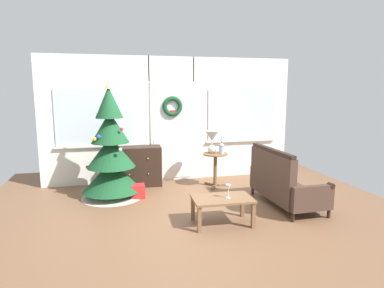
{
  "coord_description": "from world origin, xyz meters",
  "views": [
    {
      "loc": [
        -1.27,
        -4.72,
        1.89
      ],
      "look_at": [
        0.05,
        0.55,
        1.0
      ],
      "focal_mm": 31.24,
      "sensor_mm": 36.0,
      "label": 1
    }
  ],
  "objects_px": {
    "coffee_table": "(222,201)",
    "gift_box": "(138,191)",
    "christmas_tree": "(111,157)",
    "wine_glass": "(228,188)",
    "flower_vase": "(221,148)",
    "side_table": "(215,163)",
    "table_lamp": "(212,139)",
    "settee_sofa": "(282,183)",
    "dresser_cabinet": "(138,166)"
  },
  "relations": [
    {
      "from": "side_table",
      "to": "flower_vase",
      "type": "xyz_separation_m",
      "value": [
        0.1,
        -0.06,
        0.31
      ]
    },
    {
      "from": "settee_sofa",
      "to": "wine_glass",
      "type": "bearing_deg",
      "value": -154.96
    },
    {
      "from": "settee_sofa",
      "to": "table_lamp",
      "type": "distance_m",
      "value": 1.66
    },
    {
      "from": "christmas_tree",
      "to": "coffee_table",
      "type": "relative_size",
      "value": 2.34
    },
    {
      "from": "wine_glass",
      "to": "settee_sofa",
      "type": "bearing_deg",
      "value": 25.04
    },
    {
      "from": "side_table",
      "to": "coffee_table",
      "type": "distance_m",
      "value": 1.87
    },
    {
      "from": "table_lamp",
      "to": "gift_box",
      "type": "distance_m",
      "value": 1.74
    },
    {
      "from": "flower_vase",
      "to": "coffee_table",
      "type": "relative_size",
      "value": 0.4
    },
    {
      "from": "coffee_table",
      "to": "wine_glass",
      "type": "height_order",
      "value": "wine_glass"
    },
    {
      "from": "wine_glass",
      "to": "side_table",
      "type": "bearing_deg",
      "value": 77.62
    },
    {
      "from": "settee_sofa",
      "to": "coffee_table",
      "type": "relative_size",
      "value": 1.71
    },
    {
      "from": "side_table",
      "to": "wine_glass",
      "type": "bearing_deg",
      "value": -102.38
    },
    {
      "from": "side_table",
      "to": "christmas_tree",
      "type": "bearing_deg",
      "value": -174.53
    },
    {
      "from": "dresser_cabinet",
      "to": "table_lamp",
      "type": "height_order",
      "value": "table_lamp"
    },
    {
      "from": "flower_vase",
      "to": "wine_glass",
      "type": "xyz_separation_m",
      "value": [
        -0.5,
        -1.77,
        -0.25
      ]
    },
    {
      "from": "coffee_table",
      "to": "dresser_cabinet",
      "type": "bearing_deg",
      "value": 113.62
    },
    {
      "from": "christmas_tree",
      "to": "flower_vase",
      "type": "xyz_separation_m",
      "value": [
        2.08,
        0.13,
        0.05
      ]
    },
    {
      "from": "settee_sofa",
      "to": "coffee_table",
      "type": "height_order",
      "value": "settee_sofa"
    },
    {
      "from": "table_lamp",
      "to": "coffee_table",
      "type": "height_order",
      "value": "table_lamp"
    },
    {
      "from": "dresser_cabinet",
      "to": "settee_sofa",
      "type": "height_order",
      "value": "settee_sofa"
    },
    {
      "from": "gift_box",
      "to": "settee_sofa",
      "type": "bearing_deg",
      "value": -22.99
    },
    {
      "from": "side_table",
      "to": "table_lamp",
      "type": "relative_size",
      "value": 1.5
    },
    {
      "from": "settee_sofa",
      "to": "flower_vase",
      "type": "bearing_deg",
      "value": 116.26
    },
    {
      "from": "settee_sofa",
      "to": "gift_box",
      "type": "relative_size",
      "value": 6.16
    },
    {
      "from": "dresser_cabinet",
      "to": "flower_vase",
      "type": "distance_m",
      "value": 1.68
    },
    {
      "from": "flower_vase",
      "to": "wine_glass",
      "type": "bearing_deg",
      "value": -105.82
    },
    {
      "from": "coffee_table",
      "to": "christmas_tree",
      "type": "bearing_deg",
      "value": 132.88
    },
    {
      "from": "flower_vase",
      "to": "coffee_table",
      "type": "bearing_deg",
      "value": -108.36
    },
    {
      "from": "coffee_table",
      "to": "wine_glass",
      "type": "xyz_separation_m",
      "value": [
        0.08,
        -0.03,
        0.2
      ]
    },
    {
      "from": "settee_sofa",
      "to": "gift_box",
      "type": "distance_m",
      "value": 2.47
    },
    {
      "from": "coffee_table",
      "to": "gift_box",
      "type": "relative_size",
      "value": 3.6
    },
    {
      "from": "flower_vase",
      "to": "gift_box",
      "type": "xyz_separation_m",
      "value": [
        -1.64,
        -0.29,
        -0.66
      ]
    },
    {
      "from": "side_table",
      "to": "gift_box",
      "type": "distance_m",
      "value": 1.62
    },
    {
      "from": "christmas_tree",
      "to": "wine_glass",
      "type": "distance_m",
      "value": 2.28
    },
    {
      "from": "wine_glass",
      "to": "gift_box",
      "type": "height_order",
      "value": "wine_glass"
    },
    {
      "from": "dresser_cabinet",
      "to": "settee_sofa",
      "type": "bearing_deg",
      "value": -38.84
    },
    {
      "from": "dresser_cabinet",
      "to": "wine_glass",
      "type": "relative_size",
      "value": 4.7
    },
    {
      "from": "gift_box",
      "to": "dresser_cabinet",
      "type": "bearing_deg",
      "value": 84.06
    },
    {
      "from": "table_lamp",
      "to": "flower_vase",
      "type": "height_order",
      "value": "table_lamp"
    },
    {
      "from": "dresser_cabinet",
      "to": "gift_box",
      "type": "bearing_deg",
      "value": -95.94
    },
    {
      "from": "christmas_tree",
      "to": "wine_glass",
      "type": "bearing_deg",
      "value": -46.25
    },
    {
      "from": "dresser_cabinet",
      "to": "table_lamp",
      "type": "xyz_separation_m",
      "value": [
        1.4,
        -0.4,
        0.56
      ]
    },
    {
      "from": "flower_vase",
      "to": "wine_glass",
      "type": "relative_size",
      "value": 1.79
    },
    {
      "from": "table_lamp",
      "to": "wine_glass",
      "type": "bearing_deg",
      "value": -100.36
    },
    {
      "from": "dresser_cabinet",
      "to": "table_lamp",
      "type": "distance_m",
      "value": 1.56
    },
    {
      "from": "table_lamp",
      "to": "gift_box",
      "type": "xyz_separation_m",
      "value": [
        -1.48,
        -0.39,
        -0.83
      ]
    },
    {
      "from": "dresser_cabinet",
      "to": "side_table",
      "type": "xyz_separation_m",
      "value": [
        1.46,
        -0.44,
        0.08
      ]
    },
    {
      "from": "dresser_cabinet",
      "to": "coffee_table",
      "type": "distance_m",
      "value": 2.45
    },
    {
      "from": "side_table",
      "to": "table_lamp",
      "type": "height_order",
      "value": "table_lamp"
    },
    {
      "from": "settee_sofa",
      "to": "side_table",
      "type": "distance_m",
      "value": 1.5
    }
  ]
}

